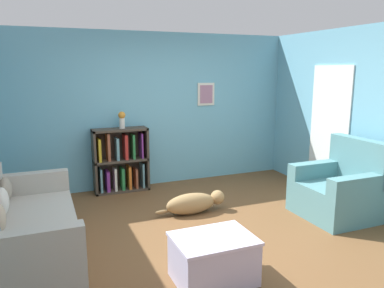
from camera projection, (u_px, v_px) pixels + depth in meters
ground_plane at (204, 233)px, 4.62m from camera, size 14.00×14.00×0.00m
wall_back at (151, 110)px, 6.41m from camera, size 5.60×0.13×2.60m
wall_right at (368, 119)px, 5.32m from camera, size 0.16×5.00×2.60m
couch at (25, 233)px, 3.86m from camera, size 0.92×1.99×0.88m
bookshelf at (120, 161)px, 6.15m from camera, size 0.89×0.31×1.05m
recliner_chair at (340, 190)px, 5.12m from camera, size 0.92×0.96×1.06m
coffee_table at (213, 257)px, 3.55m from camera, size 0.76×0.57×0.44m
dog at (194, 203)px, 5.23m from camera, size 1.02×0.26×0.29m
vase at (122, 119)px, 6.02m from camera, size 0.12×0.12×0.27m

